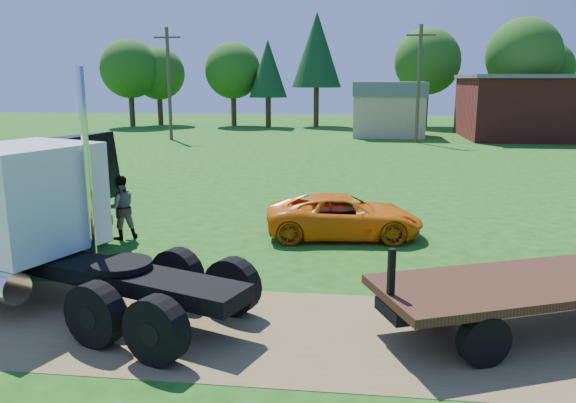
# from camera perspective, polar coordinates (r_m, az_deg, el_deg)

# --- Properties ---
(ground) EXTENTS (140.00, 140.00, 0.00)m
(ground) POSITION_cam_1_polar(r_m,az_deg,el_deg) (11.46, -0.21, -13.15)
(ground) COLOR #1A4910
(ground) RESTS_ON ground
(dirt_track) EXTENTS (120.00, 4.20, 0.01)m
(dirt_track) POSITION_cam_1_polar(r_m,az_deg,el_deg) (11.46, -0.21, -13.12)
(dirt_track) COLOR brown
(dirt_track) RESTS_ON ground
(white_semi_tractor) EXTENTS (8.71, 5.46, 5.20)m
(white_semi_tractor) POSITION_cam_1_polar(r_m,az_deg,el_deg) (13.96, -24.69, -1.87)
(white_semi_tractor) COLOR black
(white_semi_tractor) RESTS_ON ground
(orange_pickup) EXTENTS (5.11, 2.77, 1.36)m
(orange_pickup) POSITION_cam_1_polar(r_m,az_deg,el_deg) (17.87, 5.73, -1.48)
(orange_pickup) COLOR orange
(orange_pickup) RESTS_ON ground
(flatbed_trailer) EXTENTS (7.90, 4.96, 1.95)m
(flatbed_trailer) POSITION_cam_1_polar(r_m,az_deg,el_deg) (12.61, 25.89, -7.91)
(flatbed_trailer) COLOR #331C10
(flatbed_trailer) RESTS_ON ground
(spectator_b) EXTENTS (1.24, 1.19, 2.01)m
(spectator_b) POSITION_cam_1_polar(r_m,az_deg,el_deg) (18.28, -16.66, -0.59)
(spectator_b) COLOR #999999
(spectator_b) RESTS_ON ground
(brick_building) EXTENTS (15.40, 10.40, 5.30)m
(brick_building) POSITION_cam_1_polar(r_m,az_deg,el_deg) (53.02, 25.60, 8.69)
(brick_building) COLOR maroon
(brick_building) RESTS_ON ground
(tan_shed) EXTENTS (6.20, 5.40, 4.70)m
(tan_shed) POSITION_cam_1_polar(r_m,az_deg,el_deg) (50.40, 10.13, 9.30)
(tan_shed) COLOR tan
(tan_shed) RESTS_ON ground
(utility_poles) EXTENTS (42.20, 0.28, 9.00)m
(utility_poles) POSITION_cam_1_polar(r_m,az_deg,el_deg) (45.51, 13.14, 11.75)
(utility_poles) COLOR #493F29
(utility_poles) RESTS_ON ground
(tree_row) EXTENTS (56.65, 10.78, 11.74)m
(tree_row) POSITION_cam_1_polar(r_m,az_deg,el_deg) (59.81, 10.32, 13.64)
(tree_row) COLOR #362716
(tree_row) RESTS_ON ground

